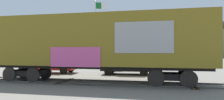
{
  "coord_description": "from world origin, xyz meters",
  "views": [
    {
      "loc": [
        4.67,
        -12.31,
        1.92
      ],
      "look_at": [
        2.17,
        2.74,
        2.03
      ],
      "focal_mm": 32.83,
      "sensor_mm": 36.0,
      "label": 1
    }
  ],
  "objects_px": {
    "flagpole": "(97,25)",
    "parked_car_red": "(52,64)",
    "freight_car": "(94,42)",
    "parked_car_black": "(127,64)"
  },
  "relations": [
    {
      "from": "freight_car",
      "to": "parked_car_red",
      "type": "bearing_deg",
      "value": 136.74
    },
    {
      "from": "freight_car",
      "to": "parked_car_black",
      "type": "bearing_deg",
      "value": 72.19
    },
    {
      "from": "freight_car",
      "to": "parked_car_black",
      "type": "height_order",
      "value": "freight_car"
    },
    {
      "from": "freight_car",
      "to": "parked_car_red",
      "type": "xyz_separation_m",
      "value": [
        -5.17,
        4.87,
        -1.68
      ]
    },
    {
      "from": "flagpole",
      "to": "parked_car_red",
      "type": "distance_m",
      "value": 8.26
    },
    {
      "from": "freight_car",
      "to": "parked_car_red",
      "type": "relative_size",
      "value": 3.28
    },
    {
      "from": "freight_car",
      "to": "flagpole",
      "type": "bearing_deg",
      "value": 102.52
    },
    {
      "from": "freight_car",
      "to": "flagpole",
      "type": "height_order",
      "value": "flagpole"
    },
    {
      "from": "freight_car",
      "to": "parked_car_red",
      "type": "distance_m",
      "value": 7.3
    },
    {
      "from": "freight_car",
      "to": "parked_car_black",
      "type": "xyz_separation_m",
      "value": [
        1.57,
        4.89,
        -1.59
      ]
    }
  ]
}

